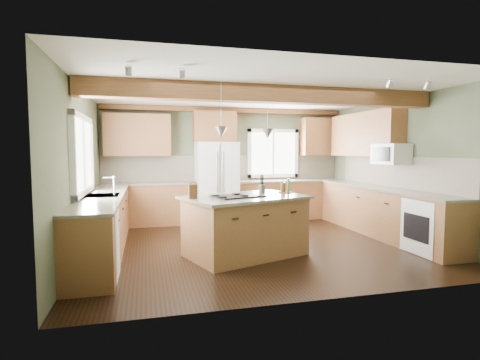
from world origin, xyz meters
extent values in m
plane|color=black|center=(0.00, 0.00, 0.00)|extent=(5.60, 5.60, 0.00)
plane|color=silver|center=(0.00, 0.00, 2.60)|extent=(5.60, 5.60, 0.00)
plane|color=#444C36|center=(0.00, 2.50, 1.30)|extent=(5.60, 0.00, 5.60)
plane|color=#444C36|center=(-2.80, 0.00, 1.30)|extent=(0.00, 5.00, 5.00)
plane|color=#444C36|center=(2.80, 0.00, 1.30)|extent=(0.00, 5.00, 5.00)
cube|color=#4E2816|center=(0.00, -0.61, 2.47)|extent=(5.55, 0.26, 0.26)
cube|color=#4E2816|center=(0.00, 2.40, 2.54)|extent=(5.55, 0.20, 0.10)
cube|color=brown|center=(0.00, 2.48, 1.21)|extent=(5.58, 0.03, 0.58)
cube|color=brown|center=(2.78, 0.05, 1.21)|extent=(0.03, 3.70, 0.58)
cube|color=brown|center=(-1.79, 2.20, 0.44)|extent=(2.02, 0.60, 0.88)
cube|color=brown|center=(-1.79, 2.20, 0.90)|extent=(2.06, 0.64, 0.04)
cube|color=brown|center=(1.49, 2.20, 0.44)|extent=(2.62, 0.60, 0.88)
cube|color=brown|center=(1.49, 2.20, 0.90)|extent=(2.66, 0.64, 0.04)
cube|color=brown|center=(-2.50, 0.05, 0.44)|extent=(0.60, 3.70, 0.88)
cube|color=brown|center=(-2.50, 0.05, 0.90)|extent=(0.64, 3.74, 0.04)
cube|color=brown|center=(2.50, 0.05, 0.44)|extent=(0.60, 3.70, 0.88)
cube|color=brown|center=(2.50, 0.05, 0.90)|extent=(0.64, 3.74, 0.04)
cube|color=brown|center=(-1.99, 2.33, 1.95)|extent=(1.40, 0.35, 0.90)
cube|color=brown|center=(-0.30, 2.33, 2.15)|extent=(0.96, 0.35, 0.70)
cube|color=brown|center=(2.62, 0.90, 1.95)|extent=(0.35, 2.20, 0.90)
cube|color=brown|center=(2.30, 2.33, 1.95)|extent=(0.90, 0.35, 0.90)
cube|color=white|center=(-2.78, 0.05, 1.55)|extent=(0.04, 1.60, 1.05)
cube|color=white|center=(1.15, 2.48, 1.55)|extent=(1.10, 0.04, 1.00)
cube|color=#262628|center=(-2.50, 0.05, 0.91)|extent=(0.50, 0.65, 0.03)
cylinder|color=#B2B2B7|center=(-2.32, 0.05, 1.05)|extent=(0.02, 0.02, 0.28)
cube|color=white|center=(-2.49, -1.25, 0.43)|extent=(0.60, 0.60, 0.84)
cube|color=white|center=(2.49, -1.25, 0.43)|extent=(0.60, 0.72, 0.84)
cube|color=white|center=(2.58, -0.05, 1.55)|extent=(0.40, 0.70, 0.38)
cone|color=#B2B2B7|center=(-0.76, -0.75, 1.88)|extent=(0.18, 0.18, 0.16)
cone|color=#B2B2B7|center=(0.04, -0.47, 1.88)|extent=(0.18, 0.18, 0.16)
cube|color=white|center=(-0.30, 2.12, 0.90)|extent=(0.90, 0.74, 1.80)
cube|color=olive|center=(-0.36, -0.61, 0.44)|extent=(1.94, 1.53, 0.88)
cube|color=brown|center=(-0.36, -0.61, 0.90)|extent=(2.08, 1.68, 0.04)
cube|color=black|center=(-0.50, -0.65, 0.93)|extent=(0.85, 0.70, 0.02)
cube|color=brown|center=(-1.18, -0.72, 1.02)|extent=(0.12, 0.09, 0.20)
cylinder|color=#484039|center=(-0.01, -0.32, 0.99)|extent=(0.14, 0.14, 0.14)
camera|label=1|loc=(-1.83, -6.09, 1.61)|focal=28.00mm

